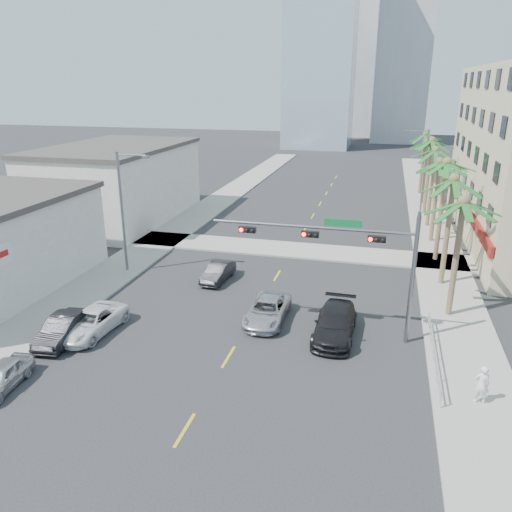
{
  "coord_description": "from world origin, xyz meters",
  "views": [
    {
      "loc": [
        7.13,
        -17.77,
        13.57
      ],
      "look_at": [
        -0.11,
        10.17,
        3.5
      ],
      "focal_mm": 35.0,
      "sensor_mm": 36.0,
      "label": 1
    }
  ],
  "objects_px": {
    "car_parked_mid": "(63,329)",
    "pedestrian": "(482,384)",
    "car_lane_left": "(218,272)",
    "car_lane_right": "(335,324)",
    "car_parked_near": "(1,376)",
    "car_lane_center": "(267,310)",
    "traffic_signal_mast": "(352,251)",
    "car_parked_far": "(91,322)"
  },
  "relations": [
    {
      "from": "car_parked_mid",
      "to": "pedestrian",
      "type": "bearing_deg",
      "value": -7.38
    },
    {
      "from": "car_lane_left",
      "to": "car_lane_right",
      "type": "relative_size",
      "value": 0.73
    },
    {
      "from": "car_parked_near",
      "to": "car_lane_center",
      "type": "distance_m",
      "value": 14.36
    },
    {
      "from": "car_lane_left",
      "to": "car_lane_right",
      "type": "height_order",
      "value": "car_lane_right"
    },
    {
      "from": "traffic_signal_mast",
      "to": "car_parked_mid",
      "type": "distance_m",
      "value": 16.43
    },
    {
      "from": "car_lane_left",
      "to": "car_lane_right",
      "type": "distance_m",
      "value": 11.04
    },
    {
      "from": "car_lane_center",
      "to": "car_lane_right",
      "type": "height_order",
      "value": "car_lane_right"
    },
    {
      "from": "car_parked_far",
      "to": "traffic_signal_mast",
      "type": "bearing_deg",
      "value": 18.02
    },
    {
      "from": "car_lane_center",
      "to": "car_lane_left",
      "type": "bearing_deg",
      "value": 132.35
    },
    {
      "from": "car_lane_right",
      "to": "car_lane_center",
      "type": "bearing_deg",
      "value": 168.39
    },
    {
      "from": "car_lane_right",
      "to": "car_lane_left",
      "type": "bearing_deg",
      "value": 145.88
    },
    {
      "from": "traffic_signal_mast",
      "to": "car_lane_center",
      "type": "distance_m",
      "value": 6.54
    },
    {
      "from": "car_parked_near",
      "to": "car_lane_left",
      "type": "relative_size",
      "value": 0.93
    },
    {
      "from": "car_parked_near",
      "to": "car_lane_left",
      "type": "distance_m",
      "value": 16.27
    },
    {
      "from": "traffic_signal_mast",
      "to": "car_lane_left",
      "type": "bearing_deg",
      "value": 148.1
    },
    {
      "from": "car_parked_far",
      "to": "car_lane_left",
      "type": "height_order",
      "value": "car_parked_far"
    },
    {
      "from": "car_parked_mid",
      "to": "car_lane_right",
      "type": "distance_m",
      "value": 15.13
    },
    {
      "from": "car_parked_mid",
      "to": "car_parked_far",
      "type": "xyz_separation_m",
      "value": [
        1.05,
        1.17,
        -0.02
      ]
    },
    {
      "from": "traffic_signal_mast",
      "to": "car_lane_center",
      "type": "relative_size",
      "value": 2.29
    },
    {
      "from": "traffic_signal_mast",
      "to": "car_lane_right",
      "type": "xyz_separation_m",
      "value": [
        -0.67,
        -0.26,
        -4.28
      ]
    },
    {
      "from": "car_parked_far",
      "to": "car_lane_center",
      "type": "relative_size",
      "value": 1.02
    },
    {
      "from": "car_parked_mid",
      "to": "car_parked_far",
      "type": "height_order",
      "value": "car_parked_mid"
    },
    {
      "from": "car_parked_near",
      "to": "car_lane_center",
      "type": "height_order",
      "value": "car_lane_center"
    },
    {
      "from": "car_parked_mid",
      "to": "car_lane_left",
      "type": "height_order",
      "value": "car_parked_mid"
    },
    {
      "from": "traffic_signal_mast",
      "to": "pedestrian",
      "type": "distance_m",
      "value": 8.97
    },
    {
      "from": "car_lane_right",
      "to": "pedestrian",
      "type": "xyz_separation_m",
      "value": [
        6.89,
        -4.8,
        0.28
      ]
    },
    {
      "from": "car_parked_mid",
      "to": "car_lane_left",
      "type": "distance_m",
      "value": 11.91
    },
    {
      "from": "car_parked_far",
      "to": "car_parked_mid",
      "type": "bearing_deg",
      "value": -127.19
    },
    {
      "from": "car_lane_center",
      "to": "pedestrian",
      "type": "height_order",
      "value": "pedestrian"
    },
    {
      "from": "car_parked_near",
      "to": "car_parked_mid",
      "type": "xyz_separation_m",
      "value": [
        0.0,
        4.74,
        0.09
      ]
    },
    {
      "from": "traffic_signal_mast",
      "to": "car_lane_left",
      "type": "xyz_separation_m",
      "value": [
        -9.72,
        6.05,
        -4.42
      ]
    },
    {
      "from": "car_parked_far",
      "to": "car_lane_center",
      "type": "height_order",
      "value": "car_parked_far"
    },
    {
      "from": "car_lane_left",
      "to": "car_lane_center",
      "type": "relative_size",
      "value": 0.81
    },
    {
      "from": "car_parked_near",
      "to": "pedestrian",
      "type": "xyz_separation_m",
      "value": [
        21.41,
        4.2,
        0.44
      ]
    },
    {
      "from": "car_parked_near",
      "to": "car_lane_left",
      "type": "height_order",
      "value": "car_lane_left"
    },
    {
      "from": "car_parked_far",
      "to": "car_lane_left",
      "type": "distance_m",
      "value": 10.4
    },
    {
      "from": "car_parked_far",
      "to": "pedestrian",
      "type": "relative_size",
      "value": 2.72
    },
    {
      "from": "traffic_signal_mast",
      "to": "car_lane_center",
      "type": "xyz_separation_m",
      "value": [
        -4.81,
        0.64,
        -4.39
      ]
    },
    {
      "from": "traffic_signal_mast",
      "to": "car_parked_near",
      "type": "relative_size",
      "value": 3.07
    },
    {
      "from": "traffic_signal_mast",
      "to": "car_lane_right",
      "type": "bearing_deg",
      "value": -158.33
    },
    {
      "from": "traffic_signal_mast",
      "to": "pedestrian",
      "type": "height_order",
      "value": "traffic_signal_mast"
    },
    {
      "from": "pedestrian",
      "to": "car_parked_near",
      "type": "bearing_deg",
      "value": 6.65
    }
  ]
}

